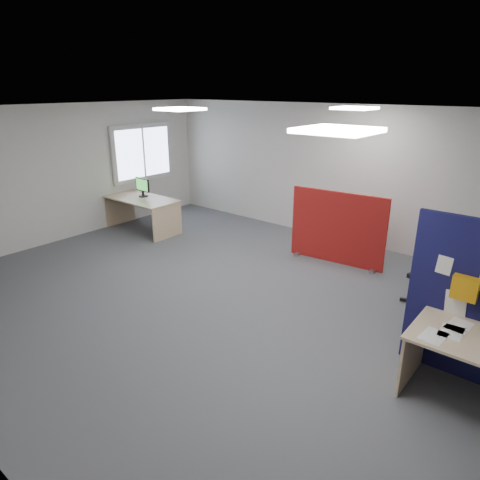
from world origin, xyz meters
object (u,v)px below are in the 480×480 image
Objects in this scene: monitor_second at (143,186)px; office_chair at (437,272)px; red_divider at (337,229)px; second_desk at (143,205)px.

office_chair is at bearing 5.96° from monitor_second.
red_divider is at bearing 15.96° from monitor_second.
red_divider reaches higher than monitor_second.
monitor_second is 0.44× the size of office_chair.
office_chair is (6.10, 0.26, -0.38)m from monitor_second.
office_chair reaches higher than second_desk.
second_desk is at bearing -159.42° from office_chair.
monitor_second is (-4.21, -0.93, 0.31)m from red_divider.
red_divider reaches higher than second_desk.
second_desk is 6.03m from office_chair.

